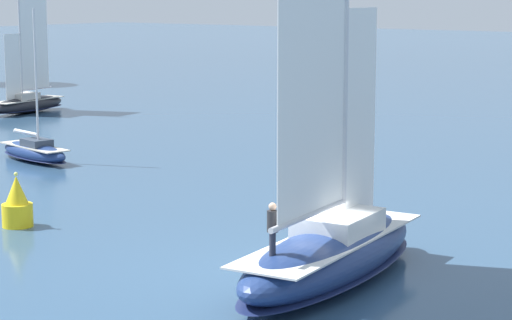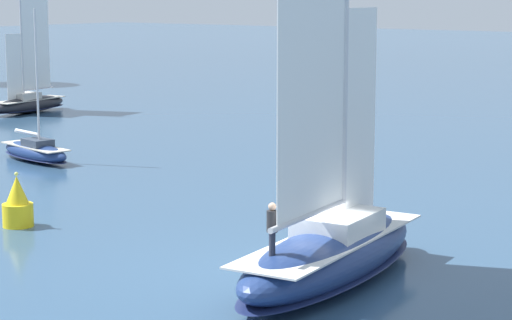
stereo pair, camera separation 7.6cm
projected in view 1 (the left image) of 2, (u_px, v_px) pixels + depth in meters
The scene contains 5 objects.
ground_plane at pixel (330, 282), 32.63m from camera, with size 400.00×400.00×0.00m, color #2D4C6B.
sailboat_main at pixel (331, 247), 32.45m from camera, with size 11.09×4.02×14.91m.
sailboat_moored_near_marina at pixel (28, 102), 78.10m from camera, with size 7.76×2.91×10.43m.
sailboat_moored_outer_mooring at pixel (34, 151), 55.78m from camera, with size 3.01×6.38×8.48m.
channel_buoy at pixel (17, 205), 40.20m from camera, with size 1.25×1.25×2.24m.
Camera 1 is at (-27.01, -16.40, 9.39)m, focal length 70.00 mm.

